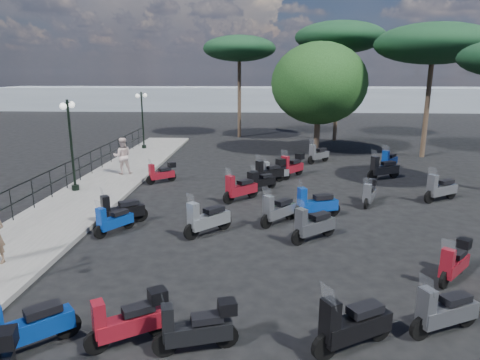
{
  "coord_description": "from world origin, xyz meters",
  "views": [
    {
      "loc": [
        0.54,
        -13.81,
        4.99
      ],
      "look_at": [
        -0.24,
        1.15,
        1.2
      ],
      "focal_mm": 32.0,
      "sensor_mm": 36.0,
      "label": 1
    }
  ],
  "objects_px": {
    "scooter_8": "(262,181)",
    "scooter_11": "(352,326)",
    "scooter_12": "(313,225)",
    "scooter_14": "(241,188)",
    "scooter_5": "(129,321)",
    "pine_2": "(239,49)",
    "scooter_13": "(278,210)",
    "scooter_25": "(440,189)",
    "pedestrian_far": "(123,156)",
    "scooter_1": "(29,327)",
    "scooter_2": "(114,221)",
    "pine_0": "(340,37)",
    "lamp_post_2": "(142,116)",
    "scooter_15": "(275,172)",
    "scooter_17": "(454,263)",
    "pine_1": "(434,44)",
    "scooter_19": "(369,194)",
    "scooter_16": "(444,312)",
    "scooter_4": "(162,173)",
    "scooter_3": "(121,211)",
    "scooter_20": "(292,166)",
    "scooter_26": "(383,169)",
    "scooter_18": "(315,204)",
    "scooter_21": "(318,154)",
    "scooter_7": "(207,219)",
    "lamp_post_1": "(71,140)",
    "scooter_6": "(197,328)",
    "scooter_9": "(270,172)",
    "scooter_27": "(389,161)",
    "broadleaf_tree": "(319,83)"
  },
  "relations": [
    {
      "from": "scooter_8",
      "to": "scooter_11",
      "type": "distance_m",
      "value": 11.01
    },
    {
      "from": "scooter_12",
      "to": "scooter_14",
      "type": "height_order",
      "value": "scooter_14"
    },
    {
      "from": "scooter_5",
      "to": "pine_2",
      "type": "height_order",
      "value": "pine_2"
    },
    {
      "from": "scooter_13",
      "to": "scooter_25",
      "type": "bearing_deg",
      "value": -113.7
    },
    {
      "from": "pedestrian_far",
      "to": "scooter_1",
      "type": "relative_size",
      "value": 1.27
    },
    {
      "from": "scooter_8",
      "to": "scooter_14",
      "type": "distance_m",
      "value": 1.73
    },
    {
      "from": "scooter_2",
      "to": "pine_0",
      "type": "xyz_separation_m",
      "value": [
        10.09,
        19.7,
        6.95
      ]
    },
    {
      "from": "lamp_post_2",
      "to": "scooter_15",
      "type": "xyz_separation_m",
      "value": [
        8.33,
        -7.74,
        -1.79
      ]
    },
    {
      "from": "scooter_17",
      "to": "pine_1",
      "type": "relative_size",
      "value": 0.16
    },
    {
      "from": "scooter_19",
      "to": "scooter_12",
      "type": "bearing_deg",
      "value": 79.57
    },
    {
      "from": "scooter_16",
      "to": "scooter_25",
      "type": "xyz_separation_m",
      "value": [
        3.49,
        9.06,
        0.04
      ]
    },
    {
      "from": "lamp_post_2",
      "to": "scooter_8",
      "type": "distance_m",
      "value": 12.32
    },
    {
      "from": "scooter_4",
      "to": "scooter_1",
      "type": "bearing_deg",
      "value": 142.71
    },
    {
      "from": "scooter_3",
      "to": "scooter_20",
      "type": "height_order",
      "value": "scooter_20"
    },
    {
      "from": "scooter_11",
      "to": "scooter_26",
      "type": "xyz_separation_m",
      "value": [
        4.09,
        13.19,
        0.0
      ]
    },
    {
      "from": "scooter_26",
      "to": "pine_2",
      "type": "bearing_deg",
      "value": 3.23
    },
    {
      "from": "pedestrian_far",
      "to": "scooter_3",
      "type": "xyz_separation_m",
      "value": [
        2.09,
        -6.74,
        -0.56
      ]
    },
    {
      "from": "lamp_post_2",
      "to": "scooter_13",
      "type": "xyz_separation_m",
      "value": [
        8.28,
        -13.59,
        -1.73
      ]
    },
    {
      "from": "scooter_18",
      "to": "scooter_21",
      "type": "xyz_separation_m",
      "value": [
        1.27,
        9.5,
        -0.02
      ]
    },
    {
      "from": "pine_0",
      "to": "scooter_19",
      "type": "bearing_deg",
      "value": -94.51
    },
    {
      "from": "lamp_post_2",
      "to": "scooter_26",
      "type": "relative_size",
      "value": 2.12
    },
    {
      "from": "scooter_7",
      "to": "scooter_14",
      "type": "distance_m",
      "value": 3.86
    },
    {
      "from": "scooter_11",
      "to": "scooter_12",
      "type": "bearing_deg",
      "value": -28.52
    },
    {
      "from": "lamp_post_1",
      "to": "scooter_5",
      "type": "distance_m",
      "value": 11.55
    },
    {
      "from": "scooter_4",
      "to": "scooter_15",
      "type": "distance_m",
      "value": 5.26
    },
    {
      "from": "lamp_post_1",
      "to": "scooter_8",
      "type": "xyz_separation_m",
      "value": [
        7.86,
        0.86,
        -1.88
      ]
    },
    {
      "from": "scooter_1",
      "to": "lamp_post_1",
      "type": "bearing_deg",
      "value": -22.82
    },
    {
      "from": "lamp_post_1",
      "to": "scooter_13",
      "type": "relative_size",
      "value": 2.71
    },
    {
      "from": "pine_0",
      "to": "scooter_17",
      "type": "bearing_deg",
      "value": -91.78
    },
    {
      "from": "scooter_17",
      "to": "scooter_21",
      "type": "xyz_separation_m",
      "value": [
        -1.57,
        14.0,
        0.02
      ]
    },
    {
      "from": "scooter_11",
      "to": "scooter_6",
      "type": "bearing_deg",
      "value": 64.02
    },
    {
      "from": "scooter_19",
      "to": "pine_2",
      "type": "distance_m",
      "value": 19.61
    },
    {
      "from": "scooter_16",
      "to": "scooter_26",
      "type": "bearing_deg",
      "value": -34.76
    },
    {
      "from": "pedestrian_far",
      "to": "pine_1",
      "type": "height_order",
      "value": "pine_1"
    },
    {
      "from": "scooter_2",
      "to": "pine_2",
      "type": "height_order",
      "value": "pine_2"
    },
    {
      "from": "scooter_5",
      "to": "scooter_25",
      "type": "height_order",
      "value": "scooter_25"
    },
    {
      "from": "lamp_post_2",
      "to": "scooter_19",
      "type": "xyz_separation_m",
      "value": [
        11.87,
        -11.25,
        -1.76
      ]
    },
    {
      "from": "pedestrian_far",
      "to": "scooter_26",
      "type": "relative_size",
      "value": 1.04
    },
    {
      "from": "scooter_9",
      "to": "scooter_7",
      "type": "bearing_deg",
      "value": 126.75
    },
    {
      "from": "scooter_3",
      "to": "scooter_12",
      "type": "height_order",
      "value": "scooter_12"
    },
    {
      "from": "scooter_12",
      "to": "pine_2",
      "type": "xyz_separation_m",
      "value": [
        -3.38,
        21.37,
        6.2
      ]
    },
    {
      "from": "scooter_17",
      "to": "pine_1",
      "type": "height_order",
      "value": "pine_1"
    },
    {
      "from": "scooter_27",
      "to": "pine_1",
      "type": "height_order",
      "value": "pine_1"
    },
    {
      "from": "scooter_12",
      "to": "scooter_14",
      "type": "bearing_deg",
      "value": -8.6
    },
    {
      "from": "scooter_8",
      "to": "scooter_26",
      "type": "distance_m",
      "value": 6.21
    },
    {
      "from": "scooter_4",
      "to": "scooter_12",
      "type": "distance_m",
      "value": 9.12
    },
    {
      "from": "scooter_27",
      "to": "scooter_19",
      "type": "bearing_deg",
      "value": 105.87
    },
    {
      "from": "scooter_2",
      "to": "scooter_25",
      "type": "bearing_deg",
      "value": -127.48
    },
    {
      "from": "scooter_12",
      "to": "scooter_14",
      "type": "xyz_separation_m",
      "value": [
        -2.37,
        4.08,
        0.04
      ]
    },
    {
      "from": "scooter_14",
      "to": "broadleaf_tree",
      "type": "bearing_deg",
      "value": -66.4
    }
  ]
}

